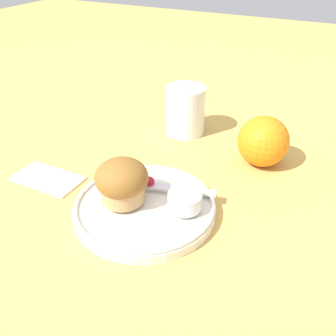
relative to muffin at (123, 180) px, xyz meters
name	(u,v)px	position (x,y,z in m)	size (l,w,h in m)	color
ground_plane	(146,217)	(0.04, 0.00, -0.05)	(3.00, 3.00, 0.00)	tan
plate	(145,207)	(0.03, 0.00, -0.04)	(0.21, 0.21, 0.02)	silver
muffin	(123,180)	(0.00, 0.00, 0.00)	(0.08, 0.08, 0.06)	tan
cream_ramekin	(185,200)	(0.09, 0.02, -0.02)	(0.05, 0.05, 0.02)	silver
berry_pair	(145,180)	(0.01, 0.04, -0.02)	(0.03, 0.02, 0.02)	#B7192D
butter_knife	(166,188)	(0.04, 0.05, -0.03)	(0.15, 0.05, 0.00)	silver
orange_fruit	(263,141)	(0.14, 0.22, -0.01)	(0.09, 0.09, 0.09)	orange
juice_glass	(186,110)	(-0.03, 0.27, 0.00)	(0.08, 0.08, 0.09)	silver
folded_napkin	(47,178)	(-0.15, 0.01, -0.05)	(0.11, 0.06, 0.01)	beige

